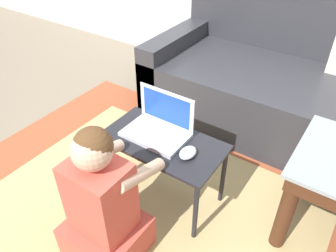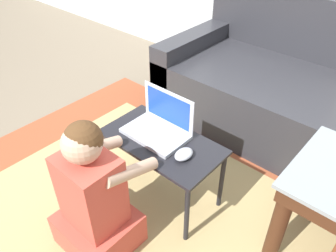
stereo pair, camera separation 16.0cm
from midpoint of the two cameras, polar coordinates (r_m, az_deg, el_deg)
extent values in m
plane|color=#7F705B|center=(1.90, 2.16, -11.11)|extent=(16.00, 16.00, 0.00)
cube|color=#9E4C2D|center=(1.77, -3.02, -15.56)|extent=(2.34, 1.99, 0.01)
cube|color=tan|center=(1.77, -3.03, -15.46)|extent=(1.68, 1.43, 0.00)
cube|color=#2D2D33|center=(2.39, 21.76, 3.73)|extent=(1.66, 0.94, 0.41)
cube|color=#2D2D33|center=(2.55, 27.24, 14.80)|extent=(1.66, 0.21, 0.42)
cube|color=#2D2D33|center=(2.65, 7.09, 10.86)|extent=(0.16, 0.94, 0.53)
cylinder|color=#422314|center=(1.56, 21.66, -15.68)|extent=(0.07, 0.07, 0.46)
cylinder|color=#422314|center=(1.84, 26.51, -7.73)|extent=(0.07, 0.07, 0.46)
cube|color=black|center=(1.61, 1.74, -2.89)|extent=(0.61, 0.33, 0.02)
cylinder|color=black|center=(1.82, -8.09, -5.95)|extent=(0.02, 0.02, 0.37)
cylinder|color=black|center=(1.55, 6.35, -15.31)|extent=(0.02, 0.02, 0.37)
cylinder|color=black|center=(1.96, -1.99, -1.83)|extent=(0.02, 0.02, 0.37)
cylinder|color=black|center=(1.72, 11.99, -9.53)|extent=(0.02, 0.02, 0.37)
cube|color=#B7BCC6|center=(1.63, 0.59, -1.48)|extent=(0.32, 0.20, 0.02)
cube|color=silver|center=(1.61, 0.16, -1.46)|extent=(0.26, 0.12, 0.00)
cube|color=#B7BCC6|center=(1.63, 2.89, 3.08)|extent=(0.32, 0.01, 0.19)
cube|color=#1E47B7|center=(1.63, 2.80, 3.02)|extent=(0.27, 0.00, 0.16)
ellipsoid|color=#B2B7C1|center=(1.51, 5.81, -5.04)|extent=(0.07, 0.10, 0.04)
cube|color=#CC4C3D|center=(1.63, -9.05, -17.49)|extent=(0.33, 0.31, 0.18)
cube|color=#CC4C3D|center=(1.43, -10.08, -11.17)|extent=(0.25, 0.20, 0.35)
sphere|color=tan|center=(1.25, -11.30, -3.26)|extent=(0.16, 0.16, 0.16)
sphere|color=brown|center=(1.25, -11.04, -2.54)|extent=(0.15, 0.15, 0.15)
cylinder|color=tan|center=(1.49, -9.47, -3.85)|extent=(0.06, 0.28, 0.14)
cylinder|color=tan|center=(1.36, -3.04, -8.11)|extent=(0.06, 0.28, 0.14)
camera|label=1|loc=(0.08, -87.14, 2.13)|focal=35.00mm
camera|label=2|loc=(0.08, 92.86, -2.13)|focal=35.00mm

